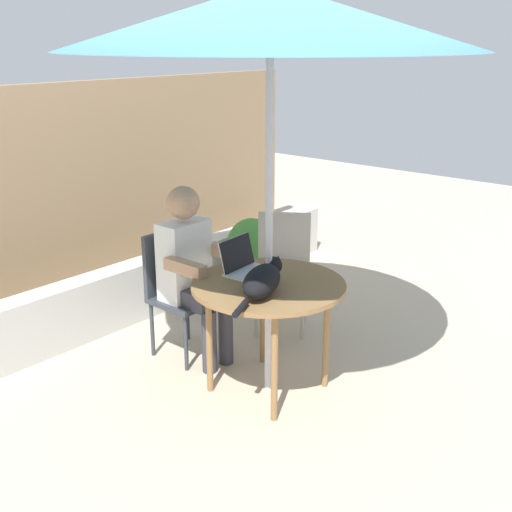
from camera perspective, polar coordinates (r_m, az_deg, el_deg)
name	(u,v)px	position (r m, az deg, el deg)	size (l,w,h in m)	color
ground_plane	(268,388)	(4.31, 1.03, -11.34)	(14.00, 14.00, 0.00)	#BCAD93
fence_back	(53,198)	(5.60, -17.18, 4.85)	(5.64, 0.08, 1.80)	#937756
planter_wall_low	(117,297)	(5.21, -11.97, -3.50)	(5.08, 0.20, 0.46)	beige
patio_table	(268,293)	(4.02, 1.09, -3.21)	(0.95, 0.95, 0.72)	olive
patio_umbrella	(270,17)	(3.74, 1.24, 19.95)	(2.32, 2.32, 2.42)	#B7B7BC
chair_occupied	(177,284)	(4.61, -6.89, -2.41)	(0.40, 0.40, 0.88)	#33383F
chair_empty	(283,262)	(5.01, 2.34, -0.55)	(0.55, 0.55, 0.88)	#B2A899
person_seated	(192,265)	(4.44, -5.59, -0.82)	(0.48, 0.48, 1.22)	white
laptop	(243,262)	(4.16, -1.10, -0.56)	(0.32, 0.28, 0.21)	silver
cat	(263,280)	(3.81, 0.61, -2.09)	(0.63, 0.33, 0.17)	black
potted_plant_near_fence	(252,253)	(5.73, -0.36, 0.22)	(0.43, 0.43, 0.66)	#9E5138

